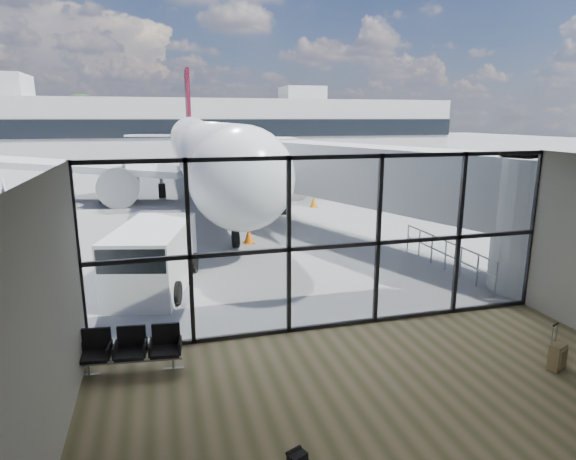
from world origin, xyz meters
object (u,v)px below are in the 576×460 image
seating_row (131,347)px  belt_loader (115,190)px  suitcase (557,357)px  airliner (203,150)px  service_van (152,258)px

seating_row → belt_loader: belt_loader is taller
seating_row → suitcase: (8.91, -2.47, -0.22)m
suitcase → belt_loader: 28.44m
seating_row → suitcase: size_ratio=2.08×
airliner → belt_loader: (-6.07, -0.98, -2.44)m
suitcase → belt_loader: belt_loader is taller
airliner → service_van: airliner is taller
suitcase → seating_row: bearing=141.0°
suitcase → service_van: size_ratio=0.21×
suitcase → airliner: size_ratio=0.03×
suitcase → service_van: bearing=114.3°
suitcase → belt_loader: bearing=89.1°
seating_row → airliner: 25.22m
seating_row → belt_loader: size_ratio=0.48×
seating_row → suitcase: 9.25m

